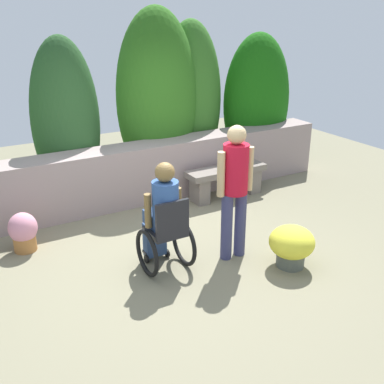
# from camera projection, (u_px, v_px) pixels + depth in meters

# --- Properties ---
(ground_plane) EXTENTS (12.26, 12.26, 0.00)m
(ground_plane) POSITION_uv_depth(u_px,v_px,m) (171.00, 254.00, 5.78)
(ground_plane) COLOR #757057
(stone_retaining_wall) EXTENTS (7.44, 0.52, 0.92)m
(stone_retaining_wall) POSITION_uv_depth(u_px,v_px,m) (117.00, 177.00, 7.06)
(stone_retaining_wall) COLOR gray
(stone_retaining_wall) RESTS_ON ground
(hedge_backdrop) EXTENTS (7.56, 1.10, 3.21)m
(hedge_backdrop) POSITION_uv_depth(u_px,v_px,m) (95.00, 110.00, 7.13)
(hedge_backdrop) COLOR #114819
(hedge_backdrop) RESTS_ON ground
(stone_bench) EXTENTS (1.35, 0.38, 0.50)m
(stone_bench) POSITION_uv_depth(u_px,v_px,m) (226.00, 178.00, 7.44)
(stone_bench) COLOR #6F665D
(stone_bench) RESTS_ON ground
(person_in_wheelchair) EXTENTS (0.53, 0.66, 1.33)m
(person_in_wheelchair) POSITION_uv_depth(u_px,v_px,m) (164.00, 220.00, 5.26)
(person_in_wheelchair) COLOR black
(person_in_wheelchair) RESTS_ON ground
(person_standing_companion) EXTENTS (0.49, 0.30, 1.66)m
(person_standing_companion) POSITION_uv_depth(u_px,v_px,m) (235.00, 184.00, 5.39)
(person_standing_companion) COLOR #393B64
(person_standing_companion) RESTS_ON ground
(flower_pot_purple_near) EXTENTS (0.36, 0.36, 0.51)m
(flower_pot_purple_near) POSITION_uv_depth(u_px,v_px,m) (23.00, 232.00, 5.79)
(flower_pot_purple_near) COLOR #A56935
(flower_pot_purple_near) RESTS_ON ground
(flower_pot_terracotta_by_wall) EXTENTS (0.54, 0.54, 0.51)m
(flower_pot_terracotta_by_wall) POSITION_uv_depth(u_px,v_px,m) (292.00, 245.00, 5.43)
(flower_pot_terracotta_by_wall) COLOR #4F554B
(flower_pot_terracotta_by_wall) RESTS_ON ground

